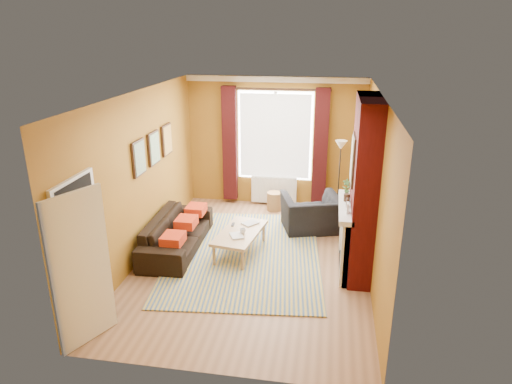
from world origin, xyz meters
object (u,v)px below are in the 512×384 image
coffee_table (240,234)px  armchair (311,213)px  floor_lamp (340,158)px  sofa (177,233)px  wicker_stool (274,201)px

coffee_table → armchair: bearing=54.7°
coffee_table → floor_lamp: floor_lamp is taller
sofa → floor_lamp: floor_lamp is taller
coffee_table → wicker_stool: (0.33, 2.11, -0.17)m
sofa → floor_lamp: 3.54m
armchair → floor_lamp: 1.29m
wicker_stool → floor_lamp: 1.74m
sofa → wicker_stool: sofa is taller
armchair → coffee_table: size_ratio=0.80×
sofa → armchair: (2.31, 1.20, 0.04)m
armchair → floor_lamp: bearing=-142.5°
coffee_table → floor_lamp: bearing=57.8°
wicker_stool → floor_lamp: size_ratio=0.24×
sofa → floor_lamp: (2.81, 1.91, 0.99)m
armchair → sofa: bearing=10.4°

